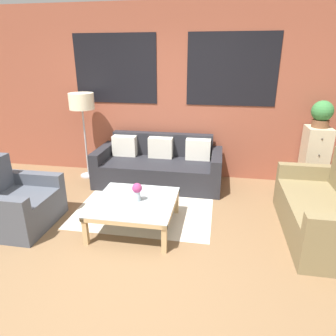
# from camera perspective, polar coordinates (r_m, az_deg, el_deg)

# --- Properties ---
(ground_plane) EXTENTS (16.00, 16.00, 0.00)m
(ground_plane) POSITION_cam_1_polar(r_m,az_deg,el_deg) (3.37, -6.23, -15.95)
(ground_plane) COLOR brown
(wall_back_brick) EXTENTS (8.40, 0.09, 2.80)m
(wall_back_brick) POSITION_cam_1_polar(r_m,az_deg,el_deg) (5.13, 0.78, 13.91)
(wall_back_brick) COLOR brown
(wall_back_brick) RESTS_ON ground_plane
(rug) EXTENTS (1.86, 1.72, 0.00)m
(rug) POSITION_cam_1_polar(r_m,az_deg,el_deg) (4.36, -3.92, -6.76)
(rug) COLOR beige
(rug) RESTS_ON ground_plane
(couch_dark) EXTENTS (2.03, 0.88, 0.78)m
(couch_dark) POSITION_cam_1_polar(r_m,az_deg,el_deg) (4.95, -1.72, 0.26)
(couch_dark) COLOR #232328
(couch_dark) RESTS_ON ground_plane
(settee_vintage) EXTENTS (0.80, 1.59, 0.92)m
(settee_vintage) POSITION_cam_1_polar(r_m,az_deg,el_deg) (3.95, 28.06, -7.37)
(settee_vintage) COLOR olive
(settee_vintage) RESTS_ON ground_plane
(armchair_corner) EXTENTS (0.80, 0.89, 0.84)m
(armchair_corner) POSITION_cam_1_polar(r_m,az_deg,el_deg) (4.17, -27.00, -6.21)
(armchair_corner) COLOR #474C56
(armchair_corner) RESTS_ON ground_plane
(coffee_table) EXTENTS (0.97, 0.97, 0.36)m
(coffee_table) POSITION_cam_1_polar(r_m,az_deg,el_deg) (3.68, -6.36, -6.88)
(coffee_table) COLOR silver
(coffee_table) RESTS_ON ground_plane
(floor_lamp) EXTENTS (0.41, 0.41, 1.44)m
(floor_lamp) POSITION_cam_1_polar(r_m,az_deg,el_deg) (5.21, -16.10, 11.50)
(floor_lamp) COLOR #B2B2B7
(floor_lamp) RESTS_ON ground_plane
(drawer_cabinet) EXTENTS (0.35, 0.43, 1.00)m
(drawer_cabinet) POSITION_cam_1_polar(r_m,az_deg,el_deg) (5.19, 26.02, 1.61)
(drawer_cabinet) COLOR #C6B793
(drawer_cabinet) RESTS_ON ground_plane
(potted_plant) EXTENTS (0.31, 0.31, 0.40)m
(potted_plant) POSITION_cam_1_polar(r_m,az_deg,el_deg) (5.04, 27.27, 9.24)
(potted_plant) COLOR brown
(potted_plant) RESTS_ON drawer_cabinet
(flower_vase) EXTENTS (0.12, 0.12, 0.23)m
(flower_vase) POSITION_cam_1_polar(r_m,az_deg,el_deg) (3.59, -5.90, -4.30)
(flower_vase) COLOR #ADBCC6
(flower_vase) RESTS_ON coffee_table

